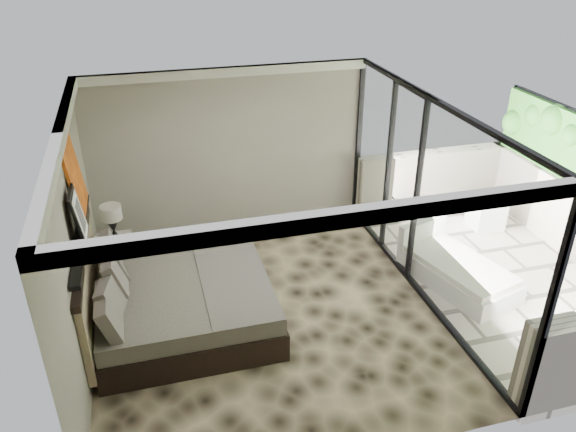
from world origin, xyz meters
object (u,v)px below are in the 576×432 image
object	(u,v)px
nightstand	(114,254)
table_lamp	(112,218)
bed	(177,302)
ottoman	(486,213)
lounger	(455,270)

from	to	relation	value
nightstand	table_lamp	distance (m)	0.61
bed	ottoman	xyz separation A→B (m)	(5.43, 1.32, -0.12)
lounger	table_lamp	bearing A→B (deg)	145.73
ottoman	lounger	world-z (taller)	lounger
nightstand	lounger	distance (m)	5.11
table_lamp	lounger	size ratio (longest dim) A/B	0.30
nightstand	ottoman	distance (m)	6.23
bed	nightstand	bearing A→B (deg)	116.37
bed	ottoman	bearing A→B (deg)	13.66
nightstand	bed	bearing A→B (deg)	-51.74
lounger	ottoman	bearing A→B (deg)	29.79
bed	ottoman	size ratio (longest dim) A/B	4.51
bed	nightstand	world-z (taller)	bed
ottoman	lounger	xyz separation A→B (m)	(-1.40, -1.39, -0.04)
table_lamp	ottoman	xyz separation A→B (m)	(6.18, -0.28, -0.63)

